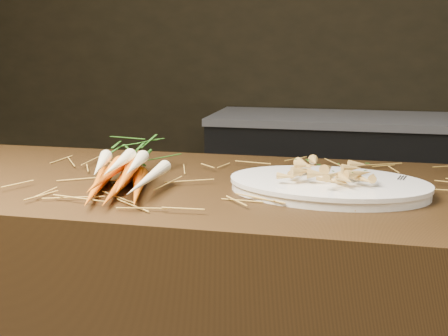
# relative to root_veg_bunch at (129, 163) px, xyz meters

# --- Properties ---
(back_counter) EXTENTS (1.82, 0.62, 0.84)m
(back_counter) POSITION_rel_root_veg_bunch_xyz_m (0.66, 1.92, -0.53)
(back_counter) COLOR black
(back_counter) RESTS_ON ground
(straw_bedding) EXTENTS (1.40, 0.60, 0.02)m
(straw_bedding) POSITION_rel_root_veg_bunch_xyz_m (0.36, 0.04, -0.04)
(straw_bedding) COLOR olive
(straw_bedding) RESTS_ON main_counter
(root_veg_bunch) EXTENTS (0.27, 0.53, 0.10)m
(root_veg_bunch) POSITION_rel_root_veg_bunch_xyz_m (0.00, 0.00, 0.00)
(root_veg_bunch) COLOR #C34A13
(root_veg_bunch) RESTS_ON main_counter
(serving_platter) EXTENTS (0.46, 0.32, 0.02)m
(serving_platter) POSITION_rel_root_veg_bunch_xyz_m (0.48, 0.00, -0.03)
(serving_platter) COLOR white
(serving_platter) RESTS_ON main_counter
(roasted_veg_heap) EXTENTS (0.23, 0.17, 0.05)m
(roasted_veg_heap) POSITION_rel_root_veg_bunch_xyz_m (0.48, 0.00, 0.00)
(roasted_veg_heap) COLOR #A5773E
(roasted_veg_heap) RESTS_ON serving_platter
(serving_fork) EXTENTS (0.06, 0.17, 0.00)m
(serving_fork) POSITION_rel_root_veg_bunch_xyz_m (0.63, -0.03, -0.02)
(serving_fork) COLOR silver
(serving_fork) RESTS_ON serving_platter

